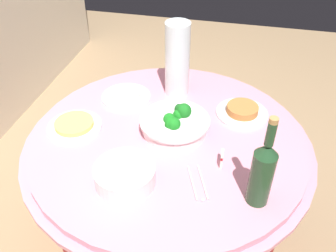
% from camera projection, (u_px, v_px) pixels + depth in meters
% --- Properties ---
extents(ground_plane, '(6.00, 6.00, 0.00)m').
position_uv_depth(ground_plane, '(168.00, 244.00, 1.93)').
color(ground_plane, '#9E7F5B').
extents(buffet_table, '(1.16, 1.16, 0.74)m').
position_uv_depth(buffet_table, '(168.00, 196.00, 1.69)').
color(buffet_table, maroon).
rests_on(buffet_table, ground_plane).
extents(broccoli_bowl, '(0.28, 0.28, 0.11)m').
position_uv_depth(broccoli_bowl, '(175.00, 124.00, 1.46)').
color(broccoli_bowl, white).
rests_on(broccoli_bowl, buffet_table).
extents(plate_stack, '(0.21, 0.21, 0.07)m').
position_uv_depth(plate_stack, '(125.00, 175.00, 1.25)').
color(plate_stack, white).
rests_on(plate_stack, buffet_table).
extents(wine_bottle, '(0.07, 0.07, 0.34)m').
position_uv_depth(wine_bottle, '(262.00, 172.00, 1.13)').
color(wine_bottle, '#204325').
rests_on(wine_bottle, buffet_table).
extents(decorative_fruit_vase, '(0.11, 0.11, 0.34)m').
position_uv_depth(decorative_fruit_vase, '(177.00, 64.00, 1.63)').
color(decorative_fruit_vase, silver).
rests_on(decorative_fruit_vase, buffet_table).
extents(serving_tongs, '(0.16, 0.10, 0.01)m').
position_uv_depth(serving_tongs, '(198.00, 184.00, 1.26)').
color(serving_tongs, silver).
rests_on(serving_tongs, buffet_table).
extents(food_plate_peanuts, '(0.22, 0.22, 0.04)m').
position_uv_depth(food_plate_peanuts, '(242.00, 111.00, 1.57)').
color(food_plate_peanuts, white).
rests_on(food_plate_peanuts, buffet_table).
extents(food_plate_rice, '(0.22, 0.22, 0.04)m').
position_uv_depth(food_plate_rice, '(126.00, 96.00, 1.67)').
color(food_plate_rice, white).
rests_on(food_plate_rice, buffet_table).
extents(food_plate_noodles, '(0.22, 0.22, 0.03)m').
position_uv_depth(food_plate_noodles, '(74.00, 125.00, 1.50)').
color(food_plate_noodles, white).
rests_on(food_plate_noodles, buffet_table).
extents(label_placard_front, '(0.05, 0.01, 0.05)m').
position_uv_depth(label_placard_front, '(222.00, 158.00, 1.32)').
color(label_placard_front, white).
rests_on(label_placard_front, buffet_table).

